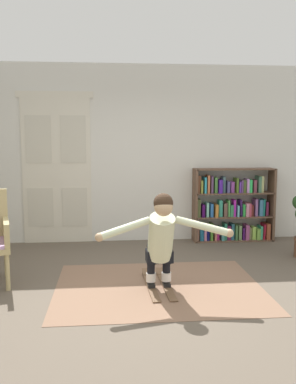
{
  "coord_description": "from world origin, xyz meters",
  "views": [
    {
      "loc": [
        -0.39,
        -4.32,
        1.73
      ],
      "look_at": [
        0.08,
        0.79,
        1.05
      ],
      "focal_mm": 39.02,
      "sensor_mm": 36.0,
      "label": 1
    }
  ],
  "objects": [
    {
      "name": "person_skier",
      "position": [
        0.16,
        0.12,
        0.66
      ],
      "size": [
        1.45,
        0.62,
        1.07
      ],
      "color": "white",
      "rests_on": "skis_pair"
    },
    {
      "name": "bookshelf",
      "position": [
        1.64,
        2.39,
        0.55
      ],
      "size": [
        1.35,
        0.3,
        1.21
      ],
      "color": "brown",
      "rests_on": "ground"
    },
    {
      "name": "back_wall",
      "position": [
        0.0,
        2.6,
        1.45
      ],
      "size": [
        6.0,
        0.1,
        2.9
      ],
      "primitive_type": "cube",
      "color": "silver",
      "rests_on": "ground"
    },
    {
      "name": "ground_plane",
      "position": [
        0.0,
        0.0,
        0.0
      ],
      "size": [
        7.2,
        7.2,
        0.0
      ],
      "primitive_type": "plane",
      "color": "brown"
    },
    {
      "name": "rug",
      "position": [
        0.16,
        0.29,
        0.0
      ],
      "size": [
        2.37,
        1.85,
        0.01
      ],
      "primitive_type": "cube",
      "color": "#81604B",
      "rests_on": "ground"
    },
    {
      "name": "double_door",
      "position": [
        -1.25,
        2.54,
        1.23
      ],
      "size": [
        1.22,
        0.05,
        2.45
      ],
      "color": "beige",
      "rests_on": "ground"
    },
    {
      "name": "skis_pair",
      "position": [
        0.15,
        0.33,
        0.02
      ],
      "size": [
        0.31,
        0.98,
        0.07
      ],
      "color": "brown",
      "rests_on": "rug"
    }
  ]
}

